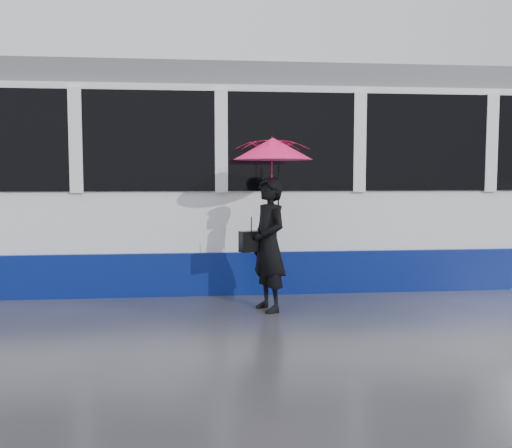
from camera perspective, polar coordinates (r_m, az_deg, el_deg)
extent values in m
plane|color=#2B2B30|center=(7.07, -10.13, -9.27)|extent=(90.00, 90.00, 0.00)
cube|color=#3F3D38|center=(8.80, -9.27, -6.40)|extent=(34.00, 0.07, 0.02)
cube|color=#3F3D38|center=(10.21, -8.79, -4.84)|extent=(34.00, 0.07, 0.02)
cube|color=white|center=(9.41, -12.97, 3.55)|extent=(24.00, 2.40, 2.95)
cube|color=navy|center=(9.51, -12.83, -3.79)|extent=(24.00, 2.56, 0.62)
cube|color=black|center=(9.42, -13.05, 7.66)|extent=(23.00, 2.48, 1.40)
cube|color=#5B5D63|center=(9.52, -13.16, 13.52)|extent=(23.60, 2.20, 0.35)
imported|color=black|center=(7.21, 1.28, -2.06)|extent=(0.61, 0.73, 1.70)
imported|color=#F61456|center=(7.17, 1.70, 5.42)|extent=(1.21, 1.22, 0.85)
cone|color=#F61456|center=(7.17, 1.70, 7.54)|extent=(1.30, 1.30, 0.28)
cylinder|color=black|center=(7.18, 1.71, 8.81)|extent=(0.01, 0.01, 0.06)
cylinder|color=black|center=(7.20, 2.25, 2.89)|extent=(0.02, 0.02, 0.74)
cube|color=black|center=(7.20, -0.47, -1.74)|extent=(0.33, 0.24, 0.26)
cylinder|color=black|center=(7.18, -0.47, 0.01)|extent=(0.01, 0.01, 0.18)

